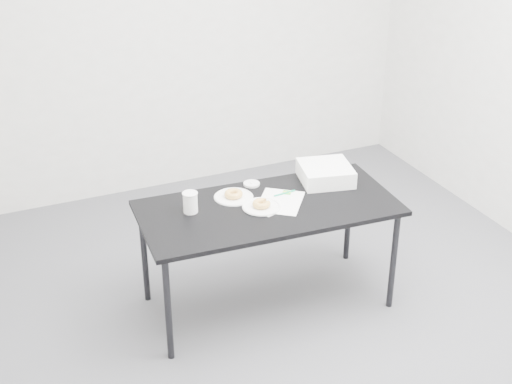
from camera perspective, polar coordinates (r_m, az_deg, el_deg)
name	(u,v)px	position (r m, az deg, el deg)	size (l,w,h in m)	color
floor	(276,316)	(4.38, 1.63, -9.88)	(4.00, 4.00, 0.00)	#4C4C51
wall_back	(165,21)	(5.52, -7.28, 13.45)	(4.00, 0.02, 2.70)	silver
table	(268,214)	(4.16, 0.99, -1.75)	(1.53, 0.79, 0.68)	black
scorecard	(280,202)	(4.18, 1.95, -0.77)	(0.24, 0.31, 0.00)	white
logo_patch	(287,192)	(4.28, 2.49, -0.03)	(0.05, 0.05, 0.00)	green
pen	(285,193)	(4.26, 2.30, -0.09)	(0.01, 0.01, 0.14)	#0D9768
napkin	(269,208)	(4.11, 1.06, -1.28)	(0.16, 0.16, 0.00)	white
plate_near	(261,207)	(4.11, 0.44, -1.19)	(0.22, 0.22, 0.01)	white
donut_near	(261,204)	(4.10, 0.44, -0.94)	(0.10, 0.10, 0.03)	gold
plate_far	(234,197)	(4.22, -1.81, -0.40)	(0.23, 0.23, 0.01)	white
donut_far	(234,194)	(4.21, -1.81, -0.15)	(0.11, 0.11, 0.04)	gold
coffee_cup	(190,202)	(4.05, -5.28, -0.83)	(0.08, 0.08, 0.12)	white
cup_lid	(252,184)	(4.37, -0.36, 0.65)	(0.10, 0.10, 0.01)	white
bakery_box	(326,173)	(4.42, 5.58, 1.51)	(0.31, 0.31, 0.10)	white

